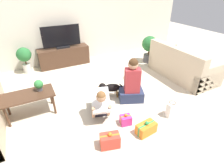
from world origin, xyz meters
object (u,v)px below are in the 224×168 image
coffee_table (28,97)px  dog (110,88)px  gift_box_b (110,141)px  person_sitting (132,85)px  gift_box_c (126,120)px  tv_console (64,56)px  tabletop_plant (39,85)px  sofa_right (181,66)px  gift_box_a (146,128)px  potted_plant_back_left (24,57)px  gift_bag_a (171,109)px  person_kneeling (100,103)px  tv (62,38)px  potted_plant_corner_right (149,47)px

coffee_table → dog: coffee_table is taller
coffee_table → gift_box_b: 1.78m
person_sitting → gift_box_c: 0.85m
tv_console → tabletop_plant: (-0.97, -2.07, 0.30)m
sofa_right → tabletop_plant: 3.66m
coffee_table → person_sitting: 2.08m
gift_box_a → potted_plant_back_left: bearing=114.7°
gift_bag_a → person_sitting: bearing=115.4°
person_sitting → coffee_table: bearing=9.8°
person_kneeling → person_sitting: (0.83, 0.18, 0.07)m
tv_console → gift_box_c: tv_console is taller
sofa_right → tv: 3.55m
person_sitting → gift_bag_a: bearing=138.6°
sofa_right → coffee_table: size_ratio=1.93×
dog → person_kneeling: bearing=-21.8°
tv → person_kneeling: bearing=-90.1°
potted_plant_back_left → gift_box_a: 3.91m
sofa_right → gift_bag_a: sofa_right is taller
potted_plant_corner_right → tabletop_plant: 3.66m
tv → gift_bag_a: 3.71m
sofa_right → tv_console: (-2.68, 2.26, -0.03)m
person_kneeling → gift_box_c: (0.32, -0.43, -0.22)m
dog → tv_console: bearing=-148.2°
sofa_right → person_sitting: bearing=100.6°
gift_box_c → coffee_table: bearing=144.1°
gift_box_c → potted_plant_corner_right: bearing=45.2°
coffee_table → dog: (1.66, -0.15, -0.17)m
sofa_right → gift_bag_a: size_ratio=5.65×
coffee_table → tabletop_plant: tabletop_plant is taller
sofa_right → tv_console: bearing=49.8°
tv → person_kneeling: tv is taller
person_sitting → tabletop_plant: (-1.79, 0.54, 0.21)m
sofa_right → gift_box_c: size_ratio=7.84×
gift_bag_a → sofa_right: bearing=38.8°
dog → gift_box_a: size_ratio=1.49×
potted_plant_back_left → person_sitting: person_sitting is taller
person_sitting → dog: 0.52m
potted_plant_corner_right → gift_bag_a: (-1.31, -2.43, -0.37)m
dog → tabletop_plant: 1.49m
person_kneeling → person_sitting: 0.86m
person_sitting → gift_box_a: 1.06m
potted_plant_back_left → dog: potted_plant_back_left is taller
tv → person_sitting: bearing=-72.4°
person_sitting → person_kneeling: bearing=35.6°
dog → gift_box_a: dog is taller
potted_plant_corner_right → gift_box_c: 3.17m
gift_box_a → gift_box_c: gift_box_a is taller
tv_console → gift_box_c: size_ratio=6.55×
gift_box_a → gift_bag_a: bearing=12.2°
person_kneeling → gift_box_a: size_ratio=2.12×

